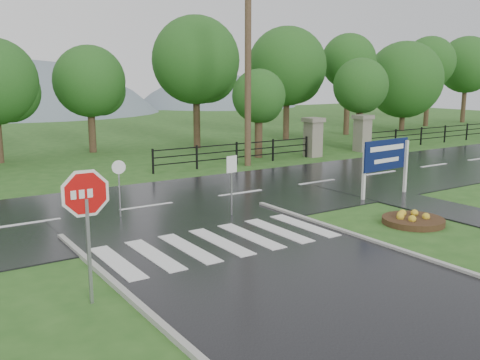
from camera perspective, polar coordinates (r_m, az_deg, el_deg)
ground at (r=11.24m, az=11.73°, el=-13.20°), size 120.00×120.00×0.00m
main_road at (r=19.20m, az=-9.94°, el=-2.91°), size 90.00×8.00×0.04m
walkway at (r=19.93m, az=20.87°, el=-2.97°), size 2.20×11.00×0.04m
crosswalk at (r=14.90m, az=-2.10°, el=-6.60°), size 6.50×2.80×0.02m
pillar_west at (r=31.02m, az=7.80°, el=4.64°), size 1.00×1.00×2.24m
pillar_east at (r=33.78m, az=12.93°, el=4.98°), size 1.00×1.00×2.24m
fence_west at (r=27.90m, az=-0.36°, el=3.10°), size 9.58×0.08×1.20m
fence_east at (r=42.24m, az=23.06°, el=4.94°), size 20.58×0.08×1.20m
hills at (r=75.65m, az=-24.17°, el=-5.39°), size 102.00×48.00×48.00m
treeline at (r=32.55m, az=-18.32°, el=2.39°), size 83.20×5.20×10.00m
stop_sign at (r=10.99m, az=-16.07°, el=-2.71°), size 1.32×0.08×2.96m
estate_billboard at (r=21.06m, az=15.32°, el=2.32°), size 2.53×0.26×2.22m
flower_bed at (r=17.68m, az=17.99°, el=-4.02°), size 1.92×1.92×0.38m
reg_sign_small at (r=17.40m, az=-0.90°, el=0.70°), size 0.45×0.12×2.03m
reg_sign_round at (r=17.68m, az=-12.77°, el=-0.09°), size 0.44×0.10×1.92m
utility_pole_east at (r=27.43m, az=0.85°, el=11.96°), size 1.71×0.63×9.88m
entrance_tree_left at (r=30.30m, az=2.02°, el=8.88°), size 3.01×3.01×4.99m
entrance_tree_right at (r=35.55m, az=12.75°, el=9.74°), size 3.51×3.51×5.73m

